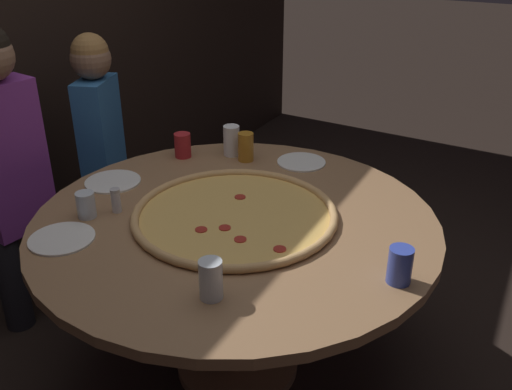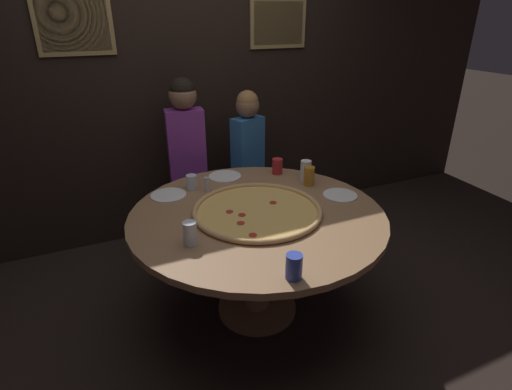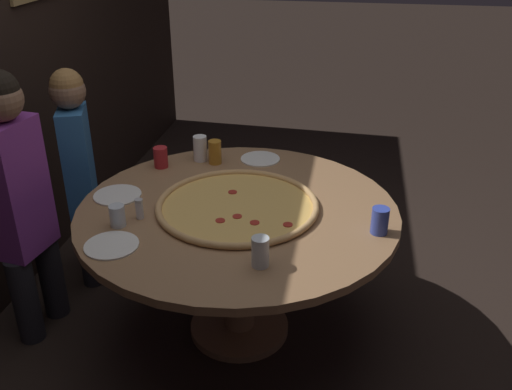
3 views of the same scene
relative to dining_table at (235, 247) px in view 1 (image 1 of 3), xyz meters
The scene contains 15 objects.
ground_plane 0.60m from the dining_table, ahead, with size 24.00×24.00×0.00m, color black.
dining_table is the anchor object (origin of this frame).
giant_pizza 0.15m from the dining_table, 144.68° to the right, with size 0.78×0.78×0.03m.
drink_cup_near_left 0.59m from the dining_table, 117.89° to the left, with size 0.07×0.07×0.10m, color silver.
drink_cup_far_left 0.68m from the dining_table, 52.20° to the left, with size 0.08×0.08×0.11m, color #B22328.
drink_cup_by_shaker 0.59m from the dining_table, 24.77° to the left, with size 0.07×0.07×0.13m, color #BC7A23.
drink_cup_near_right 0.54m from the dining_table, 157.89° to the right, with size 0.07×0.07×0.13m, color silver.
drink_cup_centre_back 0.70m from the dining_table, 100.34° to the right, with size 0.08×0.08×0.12m, color #384CB7.
drink_cup_far_right 0.65m from the dining_table, 31.49° to the left, with size 0.08×0.08×0.14m, color white.
white_plate_near_front 0.63m from the dining_table, 88.19° to the left, with size 0.24×0.24×0.01m, color white.
white_plate_left_side 0.64m from the dining_table, 133.45° to the left, with size 0.23×0.23×0.01m, color white.
white_plate_right_side 0.61m from the dining_table, ahead, with size 0.22×0.22×0.01m, color white.
condiment_shaker 0.49m from the dining_table, 112.66° to the left, with size 0.04×0.04×0.10m.
diner_far_left 1.07m from the dining_table, 97.75° to the left, with size 0.36×0.21×1.40m.
diner_centre_back 1.06m from the dining_table, 69.79° to the left, with size 0.34×0.22×1.28m.
Camera 1 is at (-1.63, -0.97, 1.78)m, focal length 40.00 mm.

